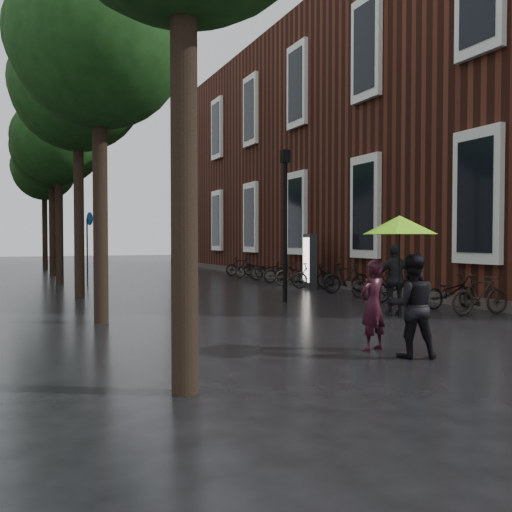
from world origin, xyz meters
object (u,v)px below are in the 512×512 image
pedestrian_walking (396,280)px  ad_lightbox (309,261)px  person_burgundy (373,305)px  parked_bicycles (320,277)px  person_black (412,306)px  lamp_post (285,210)px

pedestrian_walking → ad_lightbox: ad_lightbox is taller
person_burgundy → parked_bicycles: (5.07, 10.09, -0.29)m
person_black → parked_bicycles: size_ratio=0.10×
ad_lightbox → pedestrian_walking: bearing=-85.2°
ad_lightbox → person_black: bearing=-93.4°
person_burgundy → parked_bicycles: size_ratio=0.09×
person_burgundy → pedestrian_walking: pedestrian_walking is taller
person_burgundy → ad_lightbox: (4.96, 10.71, 0.28)m
person_burgundy → lamp_post: 7.38m
parked_bicycles → ad_lightbox: 0.86m
lamp_post → parked_bicycles: bearing=45.6°
parked_bicycles → lamp_post: (-3.16, -3.23, 2.26)m
person_burgundy → person_black: (0.24, -0.68, 0.05)m
pedestrian_walking → lamp_post: (-1.13, 3.66, 1.85)m
ad_lightbox → lamp_post: bearing=-109.2°
person_burgundy → ad_lightbox: 11.81m
pedestrian_walking → person_burgundy: bearing=69.3°
pedestrian_walking → lamp_post: bearing=-50.0°
pedestrian_walking → lamp_post: lamp_post is taller
pedestrian_walking → ad_lightbox: 7.77m
ad_lightbox → lamp_post: (-3.05, -3.86, 1.68)m
person_black → person_burgundy: bearing=-45.2°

